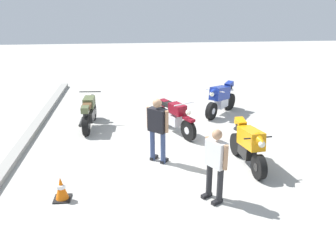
{
  "coord_description": "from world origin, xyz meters",
  "views": [
    {
      "loc": [
        -9.3,
        1.25,
        4.3
      ],
      "look_at": [
        -0.25,
        0.48,
        0.75
      ],
      "focal_mm": 38.53,
      "sensor_mm": 36.0,
      "label": 1
    }
  ],
  "objects_px": {
    "motorcycle_olive_vintage": "(89,113)",
    "person_in_white_shirt": "(216,161)",
    "motorcycle_maroon_cruiser": "(174,117)",
    "motorcycle_blue_sportbike": "(221,98)",
    "motorcycle_orange_sportbike": "(249,144)",
    "person_in_black_shirt": "(158,126)",
    "traffic_cone": "(61,189)"
  },
  "relations": [
    {
      "from": "person_in_black_shirt",
      "to": "motorcycle_olive_vintage",
      "type": "bearing_deg",
      "value": 77.35
    },
    {
      "from": "motorcycle_maroon_cruiser",
      "to": "person_in_black_shirt",
      "type": "height_order",
      "value": "person_in_black_shirt"
    },
    {
      "from": "motorcycle_olive_vintage",
      "to": "person_in_white_shirt",
      "type": "height_order",
      "value": "person_in_white_shirt"
    },
    {
      "from": "motorcycle_olive_vintage",
      "to": "person_in_black_shirt",
      "type": "height_order",
      "value": "person_in_black_shirt"
    },
    {
      "from": "motorcycle_blue_sportbike",
      "to": "traffic_cone",
      "type": "xyz_separation_m",
      "value": [
        -5.17,
        4.6,
        -0.33
      ]
    },
    {
      "from": "motorcycle_orange_sportbike",
      "to": "motorcycle_maroon_cruiser",
      "type": "bearing_deg",
      "value": -152.23
    },
    {
      "from": "person_in_black_shirt",
      "to": "motorcycle_blue_sportbike",
      "type": "bearing_deg",
      "value": 4.91
    },
    {
      "from": "motorcycle_maroon_cruiser",
      "to": "traffic_cone",
      "type": "bearing_deg",
      "value": -66.62
    },
    {
      "from": "motorcycle_olive_vintage",
      "to": "traffic_cone",
      "type": "distance_m",
      "value": 4.27
    },
    {
      "from": "person_in_black_shirt",
      "to": "motorcycle_orange_sportbike",
      "type": "bearing_deg",
      "value": -61.23
    },
    {
      "from": "motorcycle_maroon_cruiser",
      "to": "motorcycle_orange_sportbike",
      "type": "bearing_deg",
      "value": 5.65
    },
    {
      "from": "person_in_white_shirt",
      "to": "traffic_cone",
      "type": "distance_m",
      "value": 3.33
    },
    {
      "from": "motorcycle_maroon_cruiser",
      "to": "motorcycle_olive_vintage",
      "type": "bearing_deg",
      "value": -132.91
    },
    {
      "from": "traffic_cone",
      "to": "person_in_black_shirt",
      "type": "bearing_deg",
      "value": -53.12
    },
    {
      "from": "motorcycle_maroon_cruiser",
      "to": "motorcycle_blue_sportbike",
      "type": "bearing_deg",
      "value": 102.7
    },
    {
      "from": "person_in_white_shirt",
      "to": "motorcycle_blue_sportbike",
      "type": "bearing_deg",
      "value": -137.24
    },
    {
      "from": "motorcycle_olive_vintage",
      "to": "person_in_white_shirt",
      "type": "xyz_separation_m",
      "value": [
        -4.53,
        -3.15,
        0.43
      ]
    },
    {
      "from": "motorcycle_maroon_cruiser",
      "to": "person_in_black_shirt",
      "type": "xyz_separation_m",
      "value": [
        -1.96,
        0.63,
        0.46
      ]
    },
    {
      "from": "motorcycle_olive_vintage",
      "to": "motorcycle_blue_sportbike",
      "type": "relative_size",
      "value": 1.21
    },
    {
      "from": "motorcycle_orange_sportbike",
      "to": "person_in_white_shirt",
      "type": "height_order",
      "value": "person_in_white_shirt"
    },
    {
      "from": "traffic_cone",
      "to": "motorcycle_orange_sportbike",
      "type": "bearing_deg",
      "value": -74.86
    },
    {
      "from": "motorcycle_maroon_cruiser",
      "to": "person_in_white_shirt",
      "type": "xyz_separation_m",
      "value": [
        -3.85,
        -0.46,
        0.39
      ]
    },
    {
      "from": "person_in_white_shirt",
      "to": "motorcycle_orange_sportbike",
      "type": "bearing_deg",
      "value": -161.79
    },
    {
      "from": "motorcycle_blue_sportbike",
      "to": "person_in_white_shirt",
      "type": "relative_size",
      "value": 1.0
    },
    {
      "from": "motorcycle_olive_vintage",
      "to": "motorcycle_blue_sportbike",
      "type": "distance_m",
      "value": 4.59
    },
    {
      "from": "motorcycle_maroon_cruiser",
      "to": "traffic_cone",
      "type": "distance_m",
      "value": 4.55
    },
    {
      "from": "motorcycle_olive_vintage",
      "to": "motorcycle_orange_sportbike",
      "type": "height_order",
      "value": "motorcycle_orange_sportbike"
    },
    {
      "from": "motorcycle_blue_sportbike",
      "to": "person_in_white_shirt",
      "type": "distance_m",
      "value": 5.62
    },
    {
      "from": "motorcycle_maroon_cruiser",
      "to": "person_in_black_shirt",
      "type": "distance_m",
      "value": 2.11
    },
    {
      "from": "person_in_black_shirt",
      "to": "traffic_cone",
      "type": "distance_m",
      "value": 2.79
    },
    {
      "from": "motorcycle_maroon_cruiser",
      "to": "traffic_cone",
      "type": "xyz_separation_m",
      "value": [
        -3.58,
        2.79,
        -0.26
      ]
    },
    {
      "from": "motorcycle_maroon_cruiser",
      "to": "person_in_white_shirt",
      "type": "distance_m",
      "value": 3.9
    }
  ]
}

